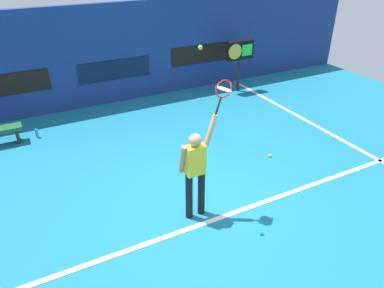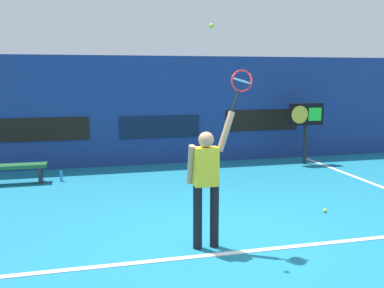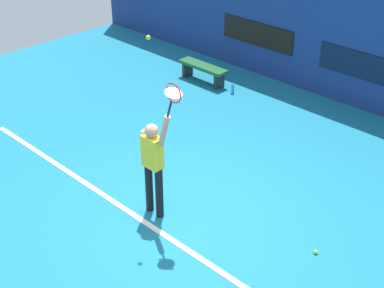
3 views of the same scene
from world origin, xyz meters
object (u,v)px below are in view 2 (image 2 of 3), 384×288
at_px(spare_ball, 325,210).
at_px(water_bottle, 61,176).
at_px(scoreboard_clock, 306,117).
at_px(tennis_ball, 211,26).
at_px(tennis_racket, 241,83).
at_px(court_bench, 15,169).
at_px(tennis_player, 206,179).

bearing_deg(spare_ball, water_bottle, 143.22).
bearing_deg(water_bottle, scoreboard_clock, 4.00).
height_order(tennis_ball, water_bottle, tennis_ball).
bearing_deg(tennis_ball, tennis_racket, 4.93).
distance_m(tennis_racket, tennis_ball, 0.88).
bearing_deg(water_bottle, tennis_racket, -59.33).
relative_size(tennis_ball, court_bench, 0.05).
relative_size(tennis_racket, scoreboard_clock, 0.37).
relative_size(scoreboard_clock, water_bottle, 7.03).
xyz_separation_m(court_bench, water_bottle, (1.00, 0.00, -0.22)).
height_order(tennis_racket, scoreboard_clock, tennis_racket).
distance_m(tennis_player, spare_ball, 2.90).
relative_size(tennis_player, scoreboard_clock, 1.17).
bearing_deg(tennis_ball, water_bottle, 116.18).
distance_m(tennis_player, court_bench, 5.63).
distance_m(scoreboard_clock, water_bottle, 6.61).
bearing_deg(water_bottle, tennis_ball, -63.82).
xyz_separation_m(tennis_player, water_bottle, (-2.22, 4.57, -0.89)).
xyz_separation_m(water_bottle, spare_ball, (4.75, -3.55, -0.09)).
xyz_separation_m(tennis_player, tennis_ball, (0.05, -0.04, 2.10)).
height_order(water_bottle, spare_ball, water_bottle).
bearing_deg(tennis_player, tennis_racket, -0.49).
bearing_deg(court_bench, tennis_ball, -54.68).
bearing_deg(court_bench, spare_ball, -31.70).
xyz_separation_m(tennis_player, court_bench, (-3.22, 4.57, -0.67)).
height_order(tennis_player, court_bench, tennis_player).
bearing_deg(scoreboard_clock, court_bench, -176.53).
bearing_deg(spare_ball, court_bench, 148.30).
distance_m(tennis_racket, water_bottle, 5.77).
bearing_deg(spare_ball, tennis_player, -158.04).
bearing_deg(tennis_ball, court_bench, 125.32).
distance_m(court_bench, spare_ball, 6.76).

